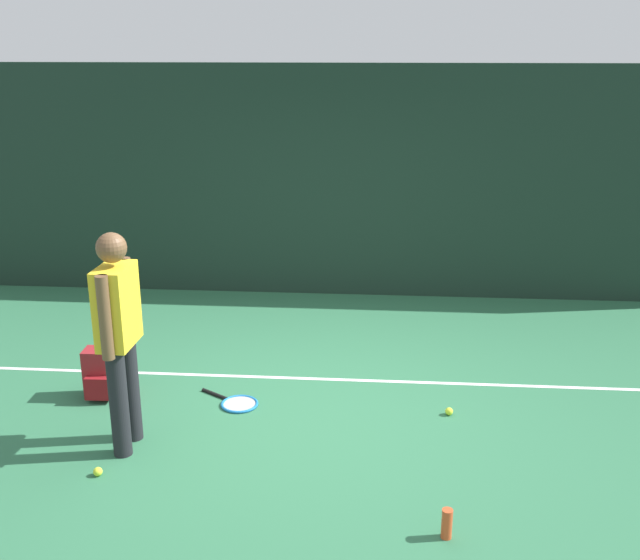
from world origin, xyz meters
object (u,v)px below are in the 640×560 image
tennis_player (119,330)px  backpack (102,374)px  tennis_racket (237,403)px  tennis_ball_near_player (98,472)px  tennis_ball_by_fence (449,411)px  water_bottle (447,524)px

tennis_player → backpack: bearing=-146.8°
tennis_racket → tennis_ball_near_player: 1.41m
tennis_player → tennis_ball_by_fence: bearing=107.3°
water_bottle → backpack: bearing=148.7°
tennis_player → tennis_racket: size_ratio=2.79×
tennis_ball_near_player → water_bottle: 2.50m
tennis_ball_near_player → tennis_ball_by_fence: bearing=23.2°
tennis_ball_by_fence → tennis_player: bearing=-164.6°
tennis_racket → backpack: 1.21m
tennis_player → backpack: tennis_player is taller
tennis_player → backpack: (-0.49, 0.80, -0.76)m
tennis_ball_near_player → tennis_ball_by_fence: same height
tennis_player → tennis_ball_near_player: 1.03m
backpack → water_bottle: 3.33m
backpack → tennis_ball_near_player: 1.30m
backpack → water_bottle: bearing=-33.4°
backpack → tennis_racket: bearing=-4.8°
tennis_player → water_bottle: (2.36, -0.93, -0.87)m
tennis_player → tennis_racket: 1.40m
tennis_player → tennis_ball_near_player: tennis_player is taller
backpack → tennis_ball_by_fence: bearing=-4.1°
backpack → tennis_ball_near_player: size_ratio=6.67×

